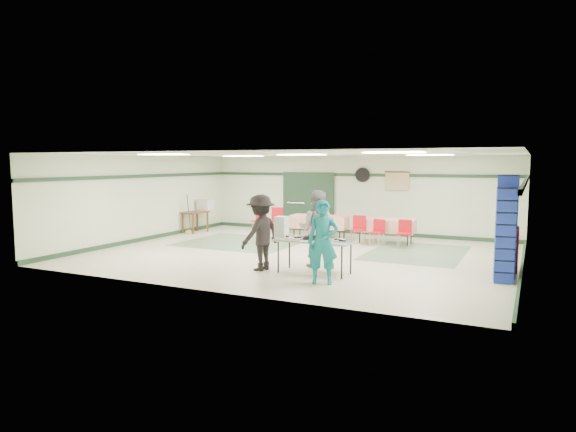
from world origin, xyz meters
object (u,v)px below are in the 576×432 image
at_px(chair_loose_a, 277,218).
at_px(crate_stack_blue_a, 507,227).
at_px(dining_table_a, 386,225).
at_px(chair_d, 313,224).
at_px(chair_a, 378,230).
at_px(crate_stack_red, 507,249).
at_px(serving_table, 314,242).
at_px(broom, 189,213).
at_px(volunteer_teal, 323,242).
at_px(chair_c, 405,231).
at_px(chair_b, 359,227).
at_px(chair_loose_b, 260,218).
at_px(printer_table, 195,214).
at_px(volunteer_grey, 316,229).
at_px(crate_stack_blue_b, 505,236).
at_px(volunteer_dark, 261,233).
at_px(office_printer, 205,205).
at_px(dining_table_b, 319,221).

xyz_separation_m(chair_loose_a, crate_stack_blue_a, (7.57, -3.96, 0.55)).
bearing_deg(dining_table_a, chair_d, -167.97).
height_order(chair_a, crate_stack_red, crate_stack_red).
relative_size(chair_a, chair_loose_a, 0.87).
bearing_deg(serving_table, broom, 148.35).
bearing_deg(dining_table_a, serving_table, -96.13).
height_order(volunteer_teal, chair_c, volunteer_teal).
distance_m(crate_stack_blue_a, broom, 10.73).
xyz_separation_m(dining_table_a, chair_b, (-0.68, -0.56, -0.03)).
relative_size(chair_a, chair_b, 0.91).
distance_m(chair_loose_b, printer_table, 2.32).
bearing_deg(chair_a, volunteer_grey, -86.91).
distance_m(chair_c, crate_stack_red, 3.68).
height_order(chair_b, broom, broom).
bearing_deg(chair_loose_a, chair_a, -24.31).
bearing_deg(crate_stack_blue_b, volunteer_grey, -177.55).
xyz_separation_m(chair_d, broom, (-4.64, -0.20, 0.17)).
bearing_deg(volunteer_dark, office_printer, -120.81).
bearing_deg(crate_stack_red, broom, 168.41).
relative_size(crate_stack_blue_a, broom, 1.64).
height_order(volunteer_grey, broom, volunteer_grey).
distance_m(volunteer_dark, chair_b, 4.64).
xyz_separation_m(volunteer_teal, chair_loose_a, (-4.24, 6.23, -0.30)).
bearing_deg(crate_stack_blue_b, dining_table_a, 131.57).
distance_m(chair_b, crate_stack_blue_b, 5.49).
bearing_deg(volunteer_dark, chair_loose_a, -141.90).
bearing_deg(chair_a, chair_d, -169.67).
xyz_separation_m(chair_a, printer_table, (-6.66, 0.06, 0.16)).
bearing_deg(chair_d, crate_stack_red, -24.35).
bearing_deg(dining_table_b, volunteer_grey, -74.72).
height_order(volunteer_teal, broom, volunteer_teal).
bearing_deg(broom, crate_stack_blue_b, -5.74).
distance_m(chair_d, office_printer, 4.63).
bearing_deg(chair_loose_a, crate_stack_red, -33.26).
bearing_deg(serving_table, chair_d, 114.09).
bearing_deg(crate_stack_blue_b, broom, 162.62).
relative_size(dining_table_b, chair_loose_b, 2.17).
bearing_deg(printer_table, chair_loose_a, 25.44).
relative_size(volunteer_teal, crate_stack_blue_a, 0.78).
height_order(crate_stack_red, crate_stack_blue_b, crate_stack_blue_b).
xyz_separation_m(volunteer_dark, chair_d, (-0.62, 4.54, -0.34)).
xyz_separation_m(chair_c, crate_stack_blue_b, (2.85, -3.45, 0.48)).
bearing_deg(broom, dining_table_a, 18.09).
bearing_deg(crate_stack_blue_a, volunteer_dark, -162.30).
bearing_deg(chair_loose_b, crate_stack_blue_a, -26.27).
xyz_separation_m(dining_table_a, crate_stack_blue_a, (3.56, -3.47, 0.54)).
bearing_deg(crate_stack_blue_a, chair_c, 134.50).
xyz_separation_m(dining_table_b, broom, (-4.62, -0.77, 0.13)).
bearing_deg(chair_loose_a, volunteer_grey, -62.78).
bearing_deg(printer_table, chair_d, 4.61).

